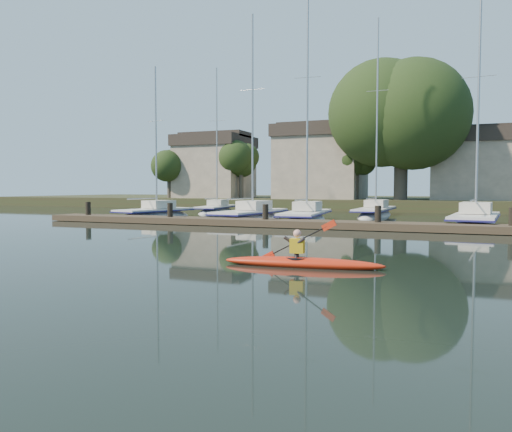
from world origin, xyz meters
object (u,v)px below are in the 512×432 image
at_px(sailboat_0, 155,220).
at_px(sailboat_1, 251,223).
at_px(dock, 319,224).
at_px(sailboat_3, 475,230).
at_px(sailboat_2, 306,224).
at_px(kayak, 302,261).
at_px(sailboat_5, 216,214).
at_px(sailboat_6, 375,218).

distance_m(sailboat_0, sailboat_1, 7.42).
distance_m(dock, sailboat_3, 8.60).
height_order(sailboat_1, sailboat_3, sailboat_1).
relative_size(sailboat_0, sailboat_2, 0.77).
relative_size(kayak, sailboat_2, 0.29).
xyz_separation_m(sailboat_5, sailboat_6, (13.39, -0.58, -0.02)).
height_order(kayak, sailboat_5, sailboat_5).
distance_m(sailboat_2, sailboat_6, 8.22).
distance_m(kayak, sailboat_1, 19.09).
bearing_deg(sailboat_3, kayak, -99.99).
relative_size(kayak, sailboat_0, 0.37).
bearing_deg(sailboat_1, sailboat_5, 133.23).
relative_size(sailboat_0, sailboat_3, 0.85).
xyz_separation_m(kayak, sailboat_1, (-8.50, 17.09, -0.36)).
bearing_deg(sailboat_3, sailboat_1, -175.80).
xyz_separation_m(dock, sailboat_0, (-13.12, 4.66, -0.40)).
bearing_deg(sailboat_0, sailboat_6, 38.69).
height_order(sailboat_3, sailboat_5, sailboat_3).
distance_m(kayak, sailboat_2, 17.94).
distance_m(kayak, sailboat_6, 24.94).
bearing_deg(kayak, sailboat_3, 68.69).
bearing_deg(kayak, sailboat_5, 115.44).
height_order(sailboat_2, sailboat_3, sailboat_2).
height_order(dock, sailboat_0, sailboat_0).
bearing_deg(dock, sailboat_6, 85.02).
bearing_deg(sailboat_0, sailboat_2, 10.44).
bearing_deg(sailboat_3, sailboat_5, 162.22).
relative_size(kayak, sailboat_6, 0.28).
distance_m(sailboat_0, sailboat_3, 20.72).
bearing_deg(sailboat_5, kayak, -66.96).
distance_m(sailboat_1, sailboat_6, 10.31).
height_order(dock, sailboat_3, sailboat_3).
bearing_deg(sailboat_5, dock, -53.82).
xyz_separation_m(dock, sailboat_2, (-2.06, 4.64, -0.40)).
bearing_deg(sailboat_6, sailboat_0, -150.84).
distance_m(dock, sailboat_0, 13.93).
bearing_deg(sailboat_6, dock, -93.95).
xyz_separation_m(sailboat_1, sailboat_5, (-6.63, 8.36, 0.03)).
bearing_deg(sailboat_0, dock, -8.99).
distance_m(sailboat_0, sailboat_6, 16.09).
xyz_separation_m(dock, sailboat_6, (1.07, 12.24, -0.39)).
relative_size(sailboat_5, sailboat_6, 0.84).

